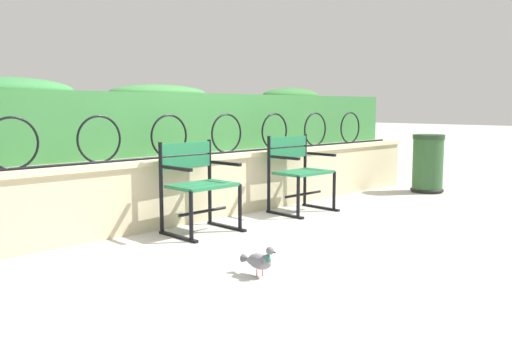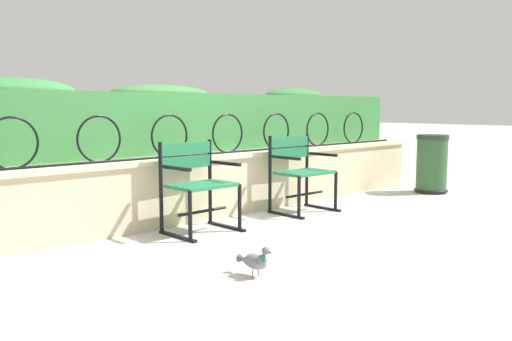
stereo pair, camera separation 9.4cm
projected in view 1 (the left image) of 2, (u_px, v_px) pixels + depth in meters
The scene contains 8 objects.
ground_plane at pixel (264, 229), 5.08m from camera, with size 60.00×60.00×0.00m, color #B7B5AF.
stone_wall at pixel (208, 185), 5.64m from camera, with size 6.90×0.41×0.66m.
iron_arch_fence at pixel (201, 137), 5.42m from camera, with size 6.37×0.02×0.42m.
hedge_row at pixel (176, 119), 5.89m from camera, with size 6.76×0.64×0.75m.
park_chair_left at pixel (197, 182), 4.94m from camera, with size 0.62×0.53×0.84m.
park_chair_right at pixel (298, 170), 5.91m from camera, with size 0.64×0.53×0.84m.
pigeon_near_chairs at pixel (259, 260), 3.66m from camera, with size 0.12×0.29×0.22m.
trash_bin at pixel (428, 165), 7.26m from camera, with size 0.44×0.44×0.78m.
Camera 1 is at (-3.53, -3.51, 1.15)m, focal length 37.70 mm.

